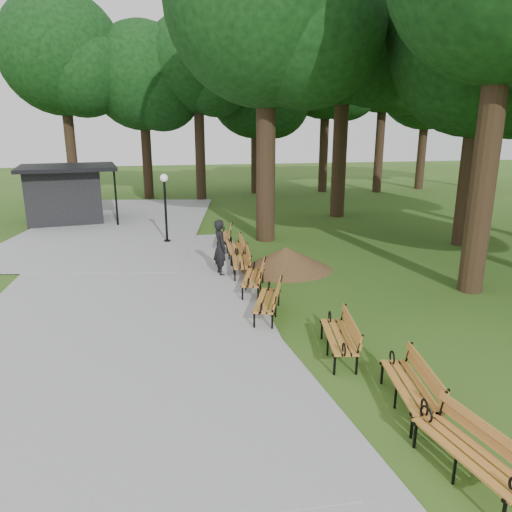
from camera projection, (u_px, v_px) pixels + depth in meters
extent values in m
plane|color=#2C5016|center=(287.00, 337.00, 11.15)|extent=(100.00, 100.00, 0.00)
cube|color=#959598|center=(120.00, 302.00, 13.21)|extent=(12.00, 38.00, 0.06)
imported|color=black|center=(220.00, 248.00, 15.51)|extent=(0.55, 0.74, 1.86)
cylinder|color=black|center=(166.00, 212.00, 19.73)|extent=(0.10, 0.10, 2.62)
sphere|color=white|center=(164.00, 178.00, 19.35)|extent=(0.32, 0.32, 0.32)
cone|color=#47301C|center=(286.00, 259.00, 16.14)|extent=(2.72, 2.72, 0.81)
cylinder|color=black|center=(487.00, 152.00, 13.16)|extent=(0.70, 0.70, 8.15)
cylinder|color=black|center=(469.00, 159.00, 18.79)|extent=(0.60, 0.60, 7.00)
sphere|color=black|center=(482.00, 46.00, 17.68)|extent=(6.70, 6.70, 6.70)
cylinder|color=black|center=(266.00, 138.00, 19.35)|extent=(0.80, 0.80, 8.55)
sphere|color=black|center=(267.00, 1.00, 17.99)|extent=(7.88, 7.88, 7.88)
cylinder|color=black|center=(340.00, 134.00, 24.70)|extent=(0.76, 0.76, 8.71)
sphere|color=black|center=(345.00, 25.00, 23.31)|extent=(7.56, 7.56, 7.56)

